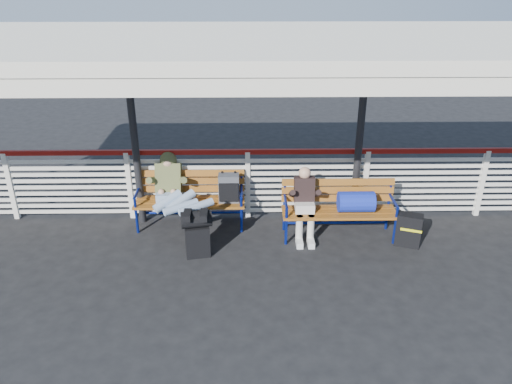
{
  "coord_description": "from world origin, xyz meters",
  "views": [
    {
      "loc": [
        0.02,
        -5.84,
        4.03
      ],
      "look_at": [
        0.13,
        1.0,
        0.88
      ],
      "focal_mm": 35.0,
      "sensor_mm": 36.0,
      "label": 1
    }
  ],
  "objects_px": {
    "traveler_man": "(178,197)",
    "luggage_stack": "(197,232)",
    "suitcase_side": "(409,230)",
    "bench_left": "(203,192)",
    "companion_person": "(305,203)",
    "bench_right": "(347,203)"
  },
  "relations": [
    {
      "from": "companion_person",
      "to": "suitcase_side",
      "type": "xyz_separation_m",
      "value": [
        1.6,
        -0.3,
        -0.33
      ]
    },
    {
      "from": "bench_right",
      "to": "companion_person",
      "type": "height_order",
      "value": "companion_person"
    },
    {
      "from": "luggage_stack",
      "to": "companion_person",
      "type": "xyz_separation_m",
      "value": [
        1.65,
        0.55,
        0.19
      ]
    },
    {
      "from": "bench_left",
      "to": "companion_person",
      "type": "relative_size",
      "value": 1.57
    },
    {
      "from": "luggage_stack",
      "to": "suitcase_side",
      "type": "height_order",
      "value": "luggage_stack"
    },
    {
      "from": "luggage_stack",
      "to": "bench_right",
      "type": "distance_m",
      "value": 2.39
    },
    {
      "from": "luggage_stack",
      "to": "traveler_man",
      "type": "bearing_deg",
      "value": 107.56
    },
    {
      "from": "bench_left",
      "to": "bench_right",
      "type": "xyz_separation_m",
      "value": [
        2.31,
        -0.42,
        -0.01
      ]
    },
    {
      "from": "bench_left",
      "to": "suitcase_side",
      "type": "xyz_separation_m",
      "value": [
        3.24,
        -0.73,
        -0.33
      ]
    },
    {
      "from": "traveler_man",
      "to": "luggage_stack",
      "type": "bearing_deg",
      "value": -61.4
    },
    {
      "from": "traveler_man",
      "to": "suitcase_side",
      "type": "xyz_separation_m",
      "value": [
        3.6,
        -0.38,
        -0.41
      ]
    },
    {
      "from": "traveler_man",
      "to": "companion_person",
      "type": "xyz_separation_m",
      "value": [
        2.0,
        -0.09,
        -0.08
      ]
    },
    {
      "from": "bench_right",
      "to": "companion_person",
      "type": "bearing_deg",
      "value": -179.09
    },
    {
      "from": "bench_right",
      "to": "traveler_man",
      "type": "height_order",
      "value": "traveler_man"
    },
    {
      "from": "bench_right",
      "to": "suitcase_side",
      "type": "height_order",
      "value": "bench_right"
    },
    {
      "from": "companion_person",
      "to": "suitcase_side",
      "type": "relative_size",
      "value": 2.17
    },
    {
      "from": "bench_left",
      "to": "bench_right",
      "type": "bearing_deg",
      "value": -10.36
    },
    {
      "from": "luggage_stack",
      "to": "traveler_man",
      "type": "xyz_separation_m",
      "value": [
        -0.35,
        0.64,
        0.27
      ]
    },
    {
      "from": "luggage_stack",
      "to": "suitcase_side",
      "type": "relative_size",
      "value": 1.4
    },
    {
      "from": "bench_left",
      "to": "suitcase_side",
      "type": "height_order",
      "value": "bench_left"
    },
    {
      "from": "traveler_man",
      "to": "suitcase_side",
      "type": "relative_size",
      "value": 2.93
    },
    {
      "from": "bench_left",
      "to": "bench_right",
      "type": "height_order",
      "value": "bench_left"
    }
  ]
}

